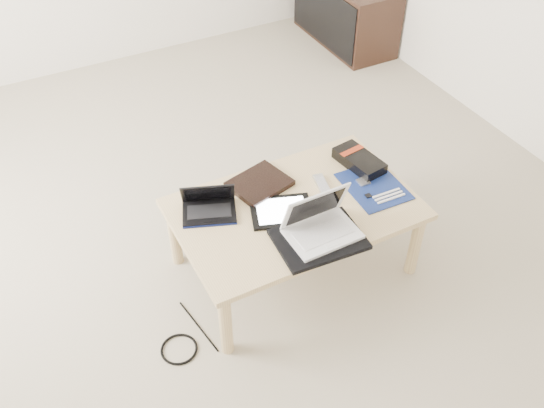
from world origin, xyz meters
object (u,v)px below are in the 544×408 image
coffee_table (295,214)px  gpu_box (359,161)px  netbook (209,206)px  media_cabinet (345,10)px  white_laptop (320,224)px

coffee_table → gpu_box: bearing=15.4°
coffee_table → netbook: bearing=157.0°
media_cabinet → gpu_box: (-1.10, -1.80, 0.18)m
media_cabinet → white_laptop: white_laptop is taller
coffee_table → white_laptop: 0.24m
media_cabinet → gpu_box: 2.12m
media_cabinet → white_laptop: (-1.53, -2.13, 0.21)m
coffee_table → gpu_box: size_ratio=3.91×
media_cabinet → gpu_box: size_ratio=3.20×
media_cabinet → netbook: 2.60m
netbook → media_cabinet: bearing=43.0°
coffee_table → white_laptop: size_ratio=3.60×
coffee_table → white_laptop: white_laptop is taller
white_laptop → media_cabinet: bearing=54.4°
netbook → coffee_table: bearing=-23.0°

